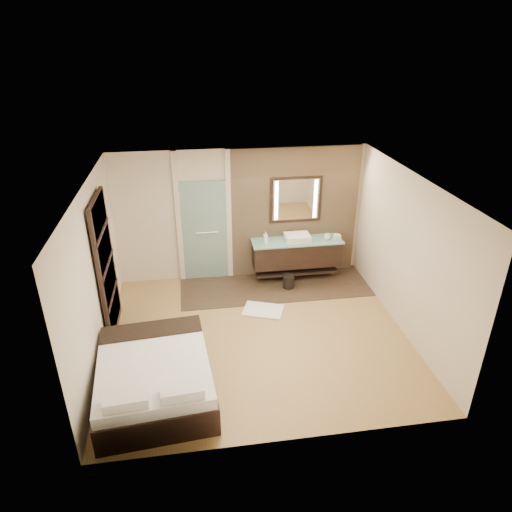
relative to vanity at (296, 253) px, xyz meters
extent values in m
plane|color=#A27B44|center=(-1.10, -1.92, -0.58)|extent=(5.00, 5.00, 0.00)
cube|color=#32251B|center=(-0.50, -0.32, -0.57)|extent=(3.80, 1.30, 0.01)
cube|color=tan|center=(0.00, 0.29, 0.77)|extent=(2.60, 0.08, 2.70)
cube|color=black|center=(0.00, 0.00, -0.01)|extent=(1.80, 0.50, 0.50)
cube|color=black|center=(0.00, 0.00, -0.40)|extent=(1.71, 0.45, 0.04)
cube|color=#8BD5CB|center=(0.00, -0.02, 0.27)|extent=(1.85, 0.55, 0.03)
cube|color=white|center=(0.00, -0.02, 0.35)|extent=(0.50, 0.38, 0.13)
cylinder|color=silver|center=(0.00, 0.17, 0.37)|extent=(0.03, 0.03, 0.18)
cylinder|color=silver|center=(0.00, 0.13, 0.45)|extent=(0.02, 0.10, 0.02)
cube|color=black|center=(0.00, 0.24, 1.07)|extent=(1.06, 0.03, 0.96)
cube|color=white|center=(0.00, 0.23, 1.07)|extent=(0.94, 0.01, 0.84)
cube|color=#FCEABD|center=(-0.40, 0.22, 1.07)|extent=(0.07, 0.01, 0.80)
cube|color=#FCEABD|center=(0.40, 0.22, 1.07)|extent=(0.07, 0.01, 0.80)
cube|color=silver|center=(-1.85, 0.28, 0.47)|extent=(0.90, 0.05, 2.10)
cylinder|color=silver|center=(-1.80, 0.23, 0.47)|extent=(0.45, 0.03, 0.03)
cube|color=beige|center=(-2.35, 0.29, 0.77)|extent=(0.10, 0.08, 2.70)
cube|color=beige|center=(-1.35, 0.29, 0.77)|extent=(0.10, 0.08, 2.70)
cube|color=black|center=(-3.53, -1.32, 0.62)|extent=(0.06, 1.20, 2.40)
cube|color=beige|center=(-3.51, -1.32, -0.21)|extent=(0.02, 1.06, 0.52)
cube|color=beige|center=(-3.51, -1.32, 0.38)|extent=(0.02, 1.06, 0.52)
cube|color=beige|center=(-3.51, -1.32, 0.96)|extent=(0.02, 1.06, 0.52)
cube|color=beige|center=(-3.51, -1.32, 1.55)|extent=(0.02, 1.06, 0.52)
cube|color=black|center=(-2.75, -3.07, -0.37)|extent=(1.71, 2.06, 0.43)
cube|color=silver|center=(-2.75, -3.07, -0.07)|extent=(1.65, 2.01, 0.17)
cube|color=black|center=(-2.81, -2.34, 0.02)|extent=(1.53, 0.56, 0.04)
cube|color=silver|center=(-3.02, -3.87, 0.10)|extent=(0.56, 0.33, 0.14)
cube|color=silver|center=(-2.35, -3.81, 0.10)|extent=(0.56, 0.33, 0.14)
cube|color=white|center=(-0.88, -1.17, -0.56)|extent=(0.85, 0.72, 0.02)
cylinder|color=black|center=(-0.24, -0.40, -0.44)|extent=(0.29, 0.29, 0.28)
cube|color=silver|center=(0.82, -0.08, 0.33)|extent=(0.12, 0.12, 0.10)
imported|color=white|center=(-0.65, -0.05, 0.40)|extent=(0.10, 0.10, 0.22)
imported|color=#B2B2B2|center=(-0.64, 0.09, 0.38)|extent=(0.09, 0.09, 0.18)
imported|color=silver|center=(0.61, -0.07, 0.36)|extent=(0.12, 0.12, 0.14)
imported|color=white|center=(0.63, -0.01, 0.33)|extent=(0.15, 0.15, 0.10)
camera|label=1|loc=(-2.09, -8.23, 4.09)|focal=32.00mm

